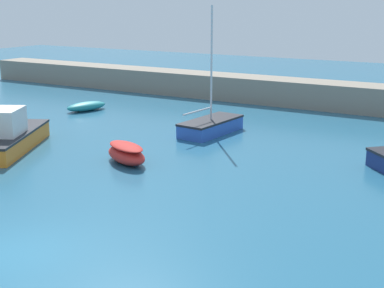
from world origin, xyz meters
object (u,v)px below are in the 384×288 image
(sailboat_tall_mast, at_px, (211,125))
(rowboat_blue_near, at_px, (86,106))
(motorboat_grey_hull, at_px, (8,136))
(rowboat_with_red_cover, at_px, (126,153))

(sailboat_tall_mast, distance_m, rowboat_blue_near, 10.87)
(motorboat_grey_hull, distance_m, rowboat_with_red_cover, 6.68)
(sailboat_tall_mast, height_order, rowboat_blue_near, sailboat_tall_mast)
(motorboat_grey_hull, bearing_deg, rowboat_with_red_cover, -106.32)
(rowboat_with_red_cover, bearing_deg, rowboat_blue_near, -15.28)
(sailboat_tall_mast, distance_m, rowboat_with_red_cover, 7.25)
(motorboat_grey_hull, xyz_separation_m, rowboat_blue_near, (-3.53, 9.99, -0.45))
(sailboat_tall_mast, bearing_deg, rowboat_with_red_cover, -179.59)
(sailboat_tall_mast, relative_size, rowboat_blue_near, 2.24)
(sailboat_tall_mast, xyz_separation_m, rowboat_blue_near, (-10.75, 1.54, -0.16))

